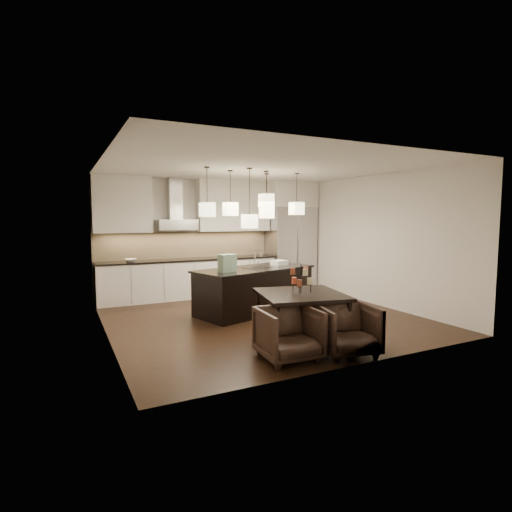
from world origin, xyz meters
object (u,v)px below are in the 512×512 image
refrigerator (291,248)px  armchair_right (347,329)px  island_body (255,291)px  armchair_left (289,334)px  dining_table (301,317)px

refrigerator → armchair_right: refrigerator is taller
island_body → armchair_left: size_ratio=3.12×
refrigerator → dining_table: bearing=-119.3°
refrigerator → island_body: 2.83m
refrigerator → armchair_left: size_ratio=2.79×
armchair_left → armchair_right: size_ratio=1.00×
armchair_right → dining_table: bearing=118.5°
island_body → armchair_left: island_body is taller
dining_table → armchair_left: size_ratio=1.60×
refrigerator → dining_table: refrigerator is taller
island_body → armchair_right: island_body is taller
refrigerator → armchair_left: 5.40m
island_body → armchair_left: (-0.81, -2.65, -0.07)m
island_body → armchair_left: bearing=-123.4°
refrigerator → dining_table: size_ratio=1.74×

